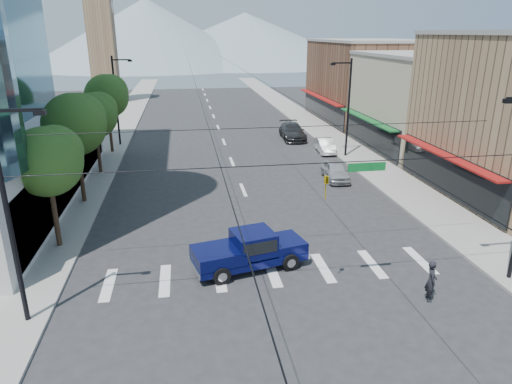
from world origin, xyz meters
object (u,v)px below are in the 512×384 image
parked_car_mid (325,146)px  parked_car_far (292,131)px  parked_car_near (335,171)px  pedestrian (431,281)px  pickup_truck (249,250)px

parked_car_mid → parked_car_far: (-1.80, 6.24, 0.17)m
parked_car_near → pedestrian: bearing=-90.6°
parked_car_mid → parked_car_far: 6.50m
pickup_truck → pedestrian: pickup_truck is taller
parked_car_near → parked_car_far: size_ratio=0.73×
pickup_truck → pedestrian: size_ratio=3.16×
parked_car_near → parked_car_mid: (1.80, 8.58, -0.05)m
pedestrian → parked_car_mid: size_ratio=0.46×
pickup_truck → pedestrian: 8.48m
pedestrian → parked_car_near: pedestrian is taller
parked_car_near → pickup_truck: bearing=-119.5°
parked_car_far → pickup_truck: bearing=-104.7°
pickup_truck → parked_car_mid: size_ratio=1.46×
pedestrian → parked_car_mid: pedestrian is taller
pickup_truck → parked_car_near: (8.86, 13.32, -0.28)m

